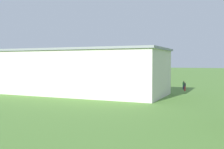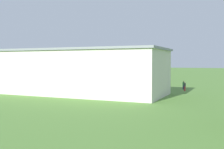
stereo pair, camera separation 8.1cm
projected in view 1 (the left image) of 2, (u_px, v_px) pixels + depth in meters
ground_plane at (136, 80)px, 83.85m from camera, size 400.00×400.00×0.00m
hangar at (68, 71)px, 48.89m from camera, size 34.91×13.53×7.75m
biplane at (126, 71)px, 81.28m from camera, size 7.39×7.55×4.33m
car_black at (20, 82)px, 65.26m from camera, size 2.39×4.56×1.60m
car_green at (8, 81)px, 69.35m from camera, size 2.34×4.55×1.52m
person_near_hangar_door at (184, 85)px, 55.86m from camera, size 0.42×0.42×1.67m
person_at_fence_line at (185, 86)px, 52.56m from camera, size 0.54×0.54×1.73m
windsock at (96, 65)px, 87.39m from camera, size 1.29×1.43×5.15m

